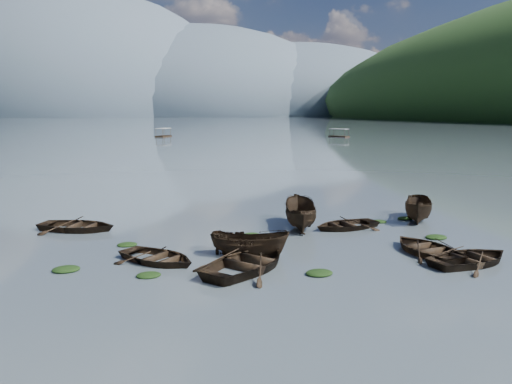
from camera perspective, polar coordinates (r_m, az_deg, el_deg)
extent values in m
plane|color=#4B565E|center=(20.27, 9.26, -10.85)|extent=(2400.00, 2400.00, 0.00)
ellipsoid|color=#475666|center=(918.75, -18.93, 8.24)|extent=(520.00, 520.00, 340.00)
ellipsoid|color=#475666|center=(929.16, -6.39, 8.68)|extent=(520.00, 520.00, 260.00)
ellipsoid|color=#475666|center=(974.20, 4.24, 8.73)|extent=(520.00, 520.00, 220.00)
imported|color=black|center=(23.81, -11.15, -7.85)|extent=(4.93, 5.06, 0.86)
imported|color=black|center=(22.30, -0.84, -8.85)|extent=(6.29, 6.09, 1.06)
imported|color=black|center=(24.32, -0.75, -7.31)|extent=(4.13, 2.95, 1.50)
imported|color=black|center=(26.18, 18.93, -6.62)|extent=(3.41, 4.58, 0.91)
imported|color=black|center=(25.15, 23.34, -7.52)|extent=(4.92, 3.90, 0.92)
imported|color=black|center=(33.62, 18.05, -3.13)|extent=(3.98, 4.70, 1.75)
imported|color=black|center=(31.22, -19.73, -4.15)|extent=(5.58, 4.97, 0.95)
imported|color=black|center=(30.39, 10.21, -4.10)|extent=(4.59, 3.63, 0.86)
imported|color=black|center=(30.20, 5.01, -4.08)|extent=(3.14, 5.22, 1.89)
ellipsoid|color=black|center=(23.64, -20.87, -8.42)|extent=(1.19, 0.97, 0.26)
ellipsoid|color=black|center=(21.89, -12.17, -9.41)|extent=(1.05, 0.84, 0.23)
ellipsoid|color=black|center=(21.81, 7.24, -9.34)|extent=(1.19, 0.95, 0.26)
ellipsoid|color=black|center=(32.43, 13.90, -3.39)|extent=(0.95, 0.80, 0.21)
ellipsoid|color=black|center=(29.31, 19.89, -5.00)|extent=(1.21, 0.96, 0.25)
ellipsoid|color=black|center=(26.98, -14.51, -5.94)|extent=(1.04, 0.84, 0.22)
ellipsoid|color=black|center=(28.17, -0.55, -5.01)|extent=(1.01, 0.84, 0.21)
ellipsoid|color=black|center=(33.81, 16.68, -3.00)|extent=(1.02, 0.82, 0.22)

